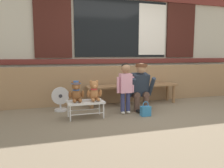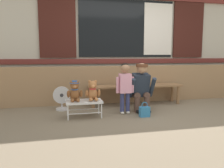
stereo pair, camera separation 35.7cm
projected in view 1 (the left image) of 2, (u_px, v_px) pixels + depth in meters
The scene contains 11 objects.
ground_plane at pixel (156, 116), 4.15m from camera, with size 60.00×60.00×0.00m, color #756651.
brick_low_wall at pixel (128, 83), 5.44m from camera, with size 6.94×0.25×0.85m, color #997551.
shop_facade at pixel (121, 28), 5.75m from camera, with size 7.08×0.26×3.54m.
wooden_bench_long at pixel (133, 88), 5.09m from camera, with size 2.10×0.40×0.44m.
small_display_bench at pixel (86, 103), 4.01m from camera, with size 0.64×0.36×0.30m.
teddy_bear_with_hat at pixel (76, 92), 3.94m from camera, with size 0.28×0.27×0.36m.
teddy_bear_plain at pixel (94, 91), 4.03m from camera, with size 0.28×0.26×0.36m.
child_standing at pixel (125, 83), 4.26m from camera, with size 0.35×0.18×0.96m.
adult_crouching at pixel (141, 87), 4.51m from camera, with size 0.50×0.49×0.95m.
handbag_on_ground at pixel (146, 111), 4.14m from camera, with size 0.18×0.11×0.27m.
floor_fan at pixel (60, 99), 4.47m from camera, with size 0.34×0.24×0.48m.
Camera 1 is at (-1.98, -3.61, 1.12)m, focal length 36.42 mm.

